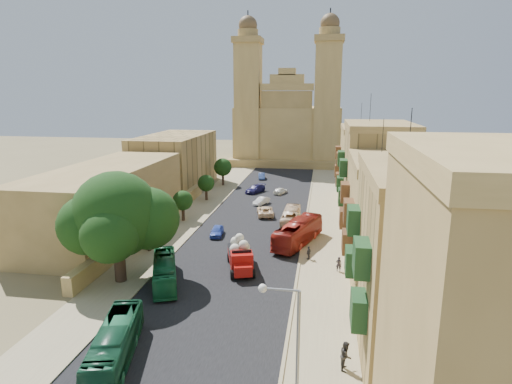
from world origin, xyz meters
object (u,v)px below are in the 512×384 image
(pedestrian_c, at_px, (309,253))
(streetlamp, at_px, (289,342))
(car_blue_a, at_px, (217,231))
(car_dkblue, at_px, (255,189))
(car_white_b, at_px, (280,191))
(street_tree_a, at_px, (148,227))
(street_tree_c, at_px, (206,183))
(street_tree_d, at_px, (223,167))
(church, at_px, (289,125))
(pedestrian_a, at_px, (339,264))
(car_white_a, at_px, (261,201))
(bus_green_south, at_px, (115,344))
(bus_red_east, at_px, (298,232))
(street_tree_b, at_px, (183,201))
(car_cream, at_px, (265,211))
(car_blue_b, at_px, (262,176))
(bus_green_north, at_px, (165,271))
(red_truck, at_px, (240,255))
(bus_cream_east, at_px, (291,218))
(olive_pickup, at_px, (300,228))
(ficus_tree, at_px, (117,218))
(pedestrian_b, at_px, (346,355))

(pedestrian_c, bearing_deg, streetlamp, 23.67)
(car_blue_a, bearing_deg, car_dkblue, 81.87)
(car_white_b, bearing_deg, street_tree_a, 92.74)
(street_tree_c, relative_size, streetlamp, 0.52)
(street_tree_d, bearing_deg, car_blue_a, -78.08)
(church, distance_m, car_blue_a, 61.14)
(streetlamp, relative_size, pedestrian_a, 5.30)
(car_white_a, xyz_separation_m, car_dkblue, (-2.29, 8.17, 0.10))
(bus_green_south, height_order, bus_red_east, bus_red_east)
(car_blue_a, bearing_deg, pedestrian_c, -33.29)
(street_tree_d, height_order, pedestrian_c, street_tree_d)
(street_tree_b, xyz_separation_m, bus_red_east, (16.50, -7.13, -1.43))
(car_cream, xyz_separation_m, car_blue_b, (-4.50, 27.09, -0.07))
(bus_red_east, bearing_deg, car_cream, -45.28)
(bus_green_north, bearing_deg, street_tree_d, 75.35)
(red_truck, xyz_separation_m, car_dkblue, (-4.00, 34.25, -0.86))
(red_truck, height_order, car_blue_b, red_truck)
(car_cream, bearing_deg, church, -100.53)
(bus_cream_east, relative_size, car_white_b, 2.54)
(streetlamp, bearing_deg, car_blue_a, 110.72)
(street_tree_a, bearing_deg, car_dkblue, 76.78)
(street_tree_b, relative_size, olive_pickup, 0.85)
(ficus_tree, bearing_deg, red_truck, 22.69)
(red_truck, bearing_deg, car_white_b, 89.04)
(car_cream, distance_m, car_white_b, 14.11)
(bus_green_south, bearing_deg, street_tree_d, 82.79)
(street_tree_b, xyz_separation_m, car_white_b, (11.78, 18.38, -2.28))
(street_tree_b, distance_m, bus_cream_east, 15.20)
(red_truck, xyz_separation_m, bus_red_east, (5.29, 8.42, -0.12))
(car_dkblue, bearing_deg, street_tree_d, 168.41)
(bus_red_east, bearing_deg, pedestrian_a, 140.23)
(church, height_order, bus_red_east, church)
(street_tree_c, height_order, car_white_a, street_tree_c)
(bus_green_north, height_order, pedestrian_c, bus_green_north)
(church, distance_m, car_white_a, 44.99)
(street_tree_a, distance_m, street_tree_d, 36.01)
(street_tree_a, height_order, pedestrian_b, street_tree_a)
(street_tree_a, xyz_separation_m, bus_green_south, (5.99, -19.86, -1.56))
(car_dkblue, height_order, pedestrian_a, pedestrian_a)
(church, relative_size, ficus_tree, 3.44)
(car_white_a, bearing_deg, car_blue_b, 121.86)
(street_tree_b, height_order, pedestrian_c, street_tree_b)
(church, distance_m, street_tree_d, 32.76)
(street_tree_b, relative_size, car_white_b, 1.28)
(red_truck, bearing_deg, bus_green_south, -107.78)
(car_blue_a, xyz_separation_m, car_cream, (4.72, 10.05, 0.06))
(street_tree_a, relative_size, streetlamp, 0.51)
(streetlamp, height_order, olive_pickup, streetlamp)
(church, relative_size, car_blue_a, 10.07)
(car_dkblue, relative_size, car_blue_b, 1.26)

